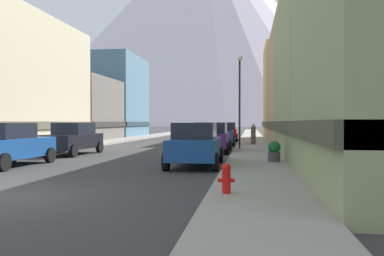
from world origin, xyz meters
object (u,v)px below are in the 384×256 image
(pedestrian_1, at_px, (253,135))
(fire_hydrant_near, at_px, (226,177))
(car_right_0, at_px, (195,144))
(car_right_3, at_px, (227,131))
(potted_plant_0, at_px, (274,151))
(car_right_1, at_px, (213,137))
(car_right_2, at_px, (221,134))
(pedestrian_0, at_px, (64,136))
(car_driving_0, at_px, (204,131))
(car_left_0, at_px, (7,144))
(streetlamp_right, at_px, (240,87))
(car_left_1, at_px, (72,138))

(pedestrian_1, bearing_deg, fire_hydrant_near, -92.15)
(car_right_0, xyz_separation_m, fire_hydrant_near, (1.65, -6.94, -0.37))
(car_right_3, xyz_separation_m, potted_plant_0, (3.20, -22.01, -0.31))
(car_right_1, xyz_separation_m, potted_plant_0, (3.20, -6.89, -0.31))
(car_right_2, relative_size, pedestrian_0, 2.80)
(car_driving_0, height_order, fire_hydrant_near, car_driving_0)
(car_left_0, bearing_deg, streetlamp_right, 48.65)
(car_right_3, bearing_deg, car_right_1, -90.01)
(streetlamp_right, bearing_deg, car_right_0, -99.40)
(pedestrian_0, bearing_deg, car_left_1, -59.28)
(car_right_0, relative_size, streetlamp_right, 0.76)
(car_left_0, relative_size, streetlamp_right, 0.76)
(potted_plant_0, bearing_deg, pedestrian_1, 93.19)
(car_right_1, bearing_deg, car_driving_0, 98.22)
(car_driving_0, xyz_separation_m, fire_hydrant_near, (3.85, -29.98, -0.37))
(pedestrian_0, xyz_separation_m, pedestrian_1, (12.50, 5.17, -0.03))
(car_driving_0, bearing_deg, streetlamp_right, -74.67)
(car_left_1, relative_size, car_driving_0, 1.02)
(car_right_2, relative_size, car_driving_0, 1.02)
(car_right_1, height_order, car_right_2, same)
(pedestrian_1, bearing_deg, car_left_0, -123.08)
(car_left_1, bearing_deg, car_right_1, 19.73)
(car_driving_0, bearing_deg, car_right_2, -74.46)
(car_right_1, bearing_deg, fire_hydrant_near, -83.62)
(pedestrian_0, bearing_deg, fire_hydrant_near, -54.10)
(car_left_1, relative_size, car_right_0, 1.01)
(car_left_0, xyz_separation_m, car_right_2, (7.60, 16.16, 0.00))
(car_left_0, bearing_deg, car_driving_0, 77.36)
(car_right_1, relative_size, pedestrian_0, 2.76)
(car_left_1, bearing_deg, streetlamp_right, 25.00)
(car_right_2, distance_m, pedestrian_0, 11.66)
(pedestrian_0, height_order, pedestrian_1, pedestrian_0)
(car_right_3, bearing_deg, car_right_2, -90.00)
(car_right_1, xyz_separation_m, pedestrian_0, (-10.05, 1.40, -0.02))
(car_right_1, height_order, streetlamp_right, streetlamp_right)
(car_left_0, xyz_separation_m, fire_hydrant_near, (9.25, -5.90, -0.37))
(car_right_1, height_order, potted_plant_0, car_right_1)
(car_right_1, height_order, car_right_3, same)
(car_right_2, xyz_separation_m, fire_hydrant_near, (1.65, -22.06, -0.37))
(pedestrian_1, bearing_deg, car_right_2, 163.36)
(car_left_1, xyz_separation_m, car_right_2, (7.60, 10.03, 0.00))
(streetlamp_right, bearing_deg, pedestrian_1, 79.85)
(car_right_0, bearing_deg, car_left_0, -172.21)
(car_right_1, bearing_deg, potted_plant_0, -65.07)
(car_right_3, relative_size, pedestrian_0, 2.79)
(car_right_2, xyz_separation_m, car_right_3, (-0.00, 7.82, 0.00))
(car_left_0, xyz_separation_m, car_right_3, (7.60, 23.98, 0.00))
(car_right_1, relative_size, pedestrian_1, 2.86)
(car_left_1, distance_m, car_right_2, 12.58)
(car_left_0, distance_m, pedestrian_1, 18.41)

